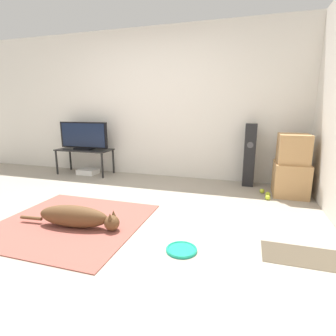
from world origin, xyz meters
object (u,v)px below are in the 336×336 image
tv (84,136)px  tennis_ball_near_speaker (268,194)px  frisbee (182,250)px  floor_speaker (249,155)px  dog (77,217)px  cardboard_box_upper (293,149)px  tennis_ball_by_boxes (268,197)px  game_console (88,171)px  cardboard_box_lower (290,179)px  tennis_ball_loose_on_carpet (262,191)px  tv_stand (85,152)px

tv → tennis_ball_near_speaker: (3.23, -0.41, -0.68)m
frisbee → floor_speaker: bearing=76.8°
dog → cardboard_box_upper: size_ratio=2.49×
tennis_ball_by_boxes → game_console: (-3.16, 0.54, 0.01)m
cardboard_box_lower → tv: (-3.52, 0.24, 0.48)m
dog → tv: 2.48m
floor_speaker → tv: size_ratio=1.01×
tv → tennis_ball_near_speaker: size_ratio=14.72×
tennis_ball_loose_on_carpet → tv_stand: bearing=175.1°
cardboard_box_lower → tennis_ball_loose_on_carpet: cardboard_box_lower is taller
dog → cardboard_box_lower: bearing=38.9°
dog → frisbee: size_ratio=4.12×
floor_speaker → tv: floor_speaker is taller
dog → tennis_ball_loose_on_carpet: size_ratio=17.00×
cardboard_box_lower → tennis_ball_loose_on_carpet: (-0.37, -0.04, -0.20)m
tennis_ball_near_speaker → tv_stand: bearing=172.8°
cardboard_box_upper → game_console: size_ratio=1.31×
frisbee → tennis_ball_near_speaker: bearing=65.3°
dog → tennis_ball_loose_on_carpet: dog is taller
cardboard_box_upper → game_console: 3.52m
tv → floor_speaker: bearing=1.6°
floor_speaker → tennis_ball_by_boxes: bearing=-67.3°
tennis_ball_near_speaker → cardboard_box_upper: bearing=31.8°
cardboard_box_lower → tv_stand: 3.54m
floor_speaker → tv_stand: (-2.95, -0.09, -0.08)m
frisbee → floor_speaker: 2.36m
tennis_ball_by_boxes → floor_speaker: bearing=112.7°
cardboard_box_lower → tennis_ball_by_boxes: bearing=-133.8°
floor_speaker → tennis_ball_loose_on_carpet: bearing=-60.0°
cardboard_box_upper → tennis_ball_loose_on_carpet: 0.73m
floor_speaker → tennis_ball_loose_on_carpet: 0.62m
cardboard_box_upper → tennis_ball_loose_on_carpet: bearing=-172.7°
frisbee → tennis_ball_loose_on_carpet: bearing=68.8°
cardboard_box_upper → floor_speaker: (-0.57, 0.31, -0.17)m
tv → tennis_ball_near_speaker: bearing=-7.2°
dog → tennis_ball_near_speaker: dog is taller
cardboard_box_lower → tennis_ball_by_boxes: cardboard_box_lower is taller
frisbee → game_console: game_console is taller
cardboard_box_lower → game_console: cardboard_box_lower is taller
tennis_ball_by_boxes → tennis_ball_loose_on_carpet: size_ratio=1.00×
tv_stand → cardboard_box_lower: bearing=-3.8°
tv_stand → game_console: (0.06, -0.02, -0.36)m
cardboard_box_lower → tv: bearing=176.2°
tennis_ball_by_boxes → tv: bearing=170.2°
floor_speaker → tennis_ball_by_boxes: size_ratio=14.91×
dog → tennis_ball_near_speaker: size_ratio=17.00×
cardboard_box_lower → floor_speaker: bearing=150.9°
frisbee → cardboard_box_upper: (1.10, 1.94, 0.65)m
floor_speaker → cardboard_box_upper: bearing=-28.6°
cardboard_box_lower → floor_speaker: floor_speaker is taller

